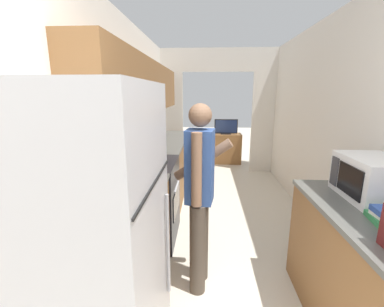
# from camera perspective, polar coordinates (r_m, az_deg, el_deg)

# --- Properties ---
(wall_left) EXTENTS (0.38, 7.27, 2.50)m
(wall_left) POSITION_cam_1_polar(r_m,az_deg,el_deg) (2.86, -15.48, 8.65)
(wall_left) COLOR white
(wall_left) RESTS_ON ground_plane
(wall_right) EXTENTS (0.06, 7.27, 2.50)m
(wall_right) POSITION_cam_1_polar(r_m,az_deg,el_deg) (2.73, 34.24, 2.84)
(wall_right) COLOR white
(wall_right) RESTS_ON ground_plane
(wall_far_with_doorway) EXTENTS (2.73, 0.06, 2.50)m
(wall_far_with_doorway) POSITION_cam_1_polar(r_m,az_deg,el_deg) (5.38, 5.66, 10.94)
(wall_far_with_doorway) COLOR white
(wall_far_with_doorway) RESTS_ON ground_plane
(counter_left) EXTENTS (0.62, 3.51, 0.90)m
(counter_left) POSITION_cam_1_polar(r_m,az_deg,el_deg) (3.76, -6.91, -5.19)
(counter_left) COLOR brown
(counter_left) RESTS_ON ground_plane
(counter_right) EXTENTS (0.62, 1.59, 0.90)m
(counter_right) POSITION_cam_1_polar(r_m,az_deg,el_deg) (2.12, 36.40, -23.73)
(counter_right) COLOR brown
(counter_right) RESTS_ON ground_plane
(refrigerator) EXTENTS (0.73, 0.80, 1.69)m
(refrigerator) POSITION_cam_1_polar(r_m,az_deg,el_deg) (1.53, -21.67, -18.88)
(refrigerator) COLOR #B7B7BC
(refrigerator) RESTS_ON ground_plane
(range_oven) EXTENTS (0.66, 0.76, 1.04)m
(range_oven) POSITION_cam_1_polar(r_m,az_deg,el_deg) (2.99, -9.60, -10.17)
(range_oven) COLOR black
(range_oven) RESTS_ON ground_plane
(person) EXTENTS (0.51, 0.41, 1.56)m
(person) POSITION_cam_1_polar(r_m,az_deg,el_deg) (2.10, 1.70, -9.19)
(person) COLOR #4C4238
(person) RESTS_ON ground_plane
(microwave) EXTENTS (0.37, 0.49, 0.30)m
(microwave) POSITION_cam_1_polar(r_m,az_deg,el_deg) (2.21, 35.16, -4.58)
(microwave) COLOR white
(microwave) RESTS_ON counter_right
(tv_cabinet) EXTENTS (0.73, 0.42, 0.70)m
(tv_cabinet) POSITION_cam_1_polar(r_m,az_deg,el_deg) (6.17, 7.38, 1.16)
(tv_cabinet) COLOR brown
(tv_cabinet) RESTS_ON ground_plane
(television) EXTENTS (0.53, 0.16, 0.35)m
(television) POSITION_cam_1_polar(r_m,az_deg,el_deg) (6.04, 7.56, 5.89)
(television) COLOR black
(television) RESTS_ON tv_cabinet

